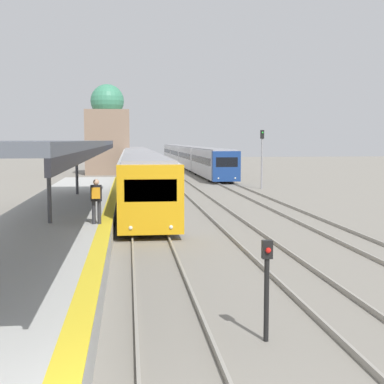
# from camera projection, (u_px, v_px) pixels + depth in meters

# --- Properties ---
(platform_canopy) EXTENTS (4.00, 27.24, 3.07)m
(platform_canopy) POSITION_uv_depth(u_px,v_px,m) (49.00, 144.00, 19.70)
(platform_canopy) COLOR #4C515B
(platform_canopy) RESTS_ON station_platform
(person_on_platform) EXTENTS (0.40, 0.40, 1.66)m
(person_on_platform) POSITION_uv_depth(u_px,v_px,m) (96.00, 198.00, 19.65)
(person_on_platform) COLOR #2D2D33
(person_on_platform) RESTS_ON station_platform
(train_near) EXTENTS (2.63, 50.42, 3.11)m
(train_near) POSITION_uv_depth(u_px,v_px,m) (138.00, 166.00, 45.55)
(train_near) COLOR gold
(train_near) RESTS_ON ground_plane
(train_far) EXTENTS (2.55, 64.53, 3.10)m
(train_far) POSITION_uv_depth(u_px,v_px,m) (187.00, 155.00, 79.35)
(train_far) COLOR navy
(train_far) RESTS_ON ground_plane
(signal_post_near) EXTENTS (0.20, 0.21, 2.01)m
(signal_post_near) POSITION_uv_depth(u_px,v_px,m) (267.00, 280.00, 10.39)
(signal_post_near) COLOR black
(signal_post_near) RESTS_ON ground_plane
(signal_mast_far) EXTENTS (0.28, 0.29, 4.77)m
(signal_mast_far) POSITION_uv_depth(u_px,v_px,m) (262.00, 152.00, 43.34)
(signal_mast_far) COLOR gray
(signal_mast_far) RESTS_ON ground_plane
(distant_domed_building) EXTENTS (5.01, 5.01, 10.41)m
(distant_domed_building) POSITION_uv_depth(u_px,v_px,m) (108.00, 133.00, 62.21)
(distant_domed_building) COLOR #89705B
(distant_domed_building) RESTS_ON ground_plane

